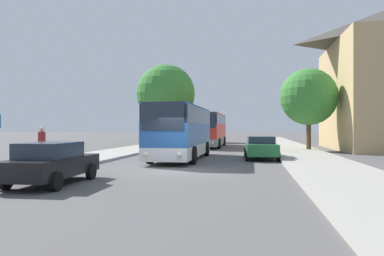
% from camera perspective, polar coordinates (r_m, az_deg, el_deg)
% --- Properties ---
extents(ground_plane, '(300.00, 300.00, 0.00)m').
position_cam_1_polar(ground_plane, '(17.37, -2.12, -6.57)').
color(ground_plane, '#565454').
rests_on(ground_plane, ground).
extents(sidewalk_left, '(4.00, 120.00, 0.15)m').
position_cam_1_polar(sidewalk_left, '(19.94, -22.36, -5.50)').
color(sidewalk_left, '#A39E93').
rests_on(sidewalk_left, ground_plane).
extents(sidewalk_right, '(4.00, 120.00, 0.15)m').
position_cam_1_polar(sidewalk_right, '(17.41, 21.25, -6.31)').
color(sidewalk_right, '#A39E93').
rests_on(sidewalk_right, ground_plane).
extents(bus_front, '(2.77, 10.27, 3.32)m').
position_cam_1_polar(bus_front, '(23.68, -1.61, -0.51)').
color(bus_front, silver).
rests_on(bus_front, ground_plane).
extents(bus_middle, '(2.73, 11.38, 3.45)m').
position_cam_1_polar(bus_middle, '(38.97, 2.79, -0.21)').
color(bus_middle, gray).
rests_on(bus_middle, ground_plane).
extents(parked_car_left_curb, '(2.00, 4.37, 1.48)m').
position_cam_1_polar(parked_car_left_curb, '(14.12, -20.62, -4.95)').
color(parked_car_left_curb, black).
rests_on(parked_car_left_curb, ground_plane).
extents(parked_car_right_near, '(2.20, 4.64, 1.45)m').
position_cam_1_polar(parked_car_right_near, '(24.21, 10.46, -2.88)').
color(parked_car_right_near, '#236B38').
rests_on(parked_car_right_near, ground_plane).
extents(pedestrian_waiting_far, '(0.36, 0.36, 1.89)m').
position_cam_1_polar(pedestrian_waiting_far, '(20.03, -21.93, -2.50)').
color(pedestrian_waiting_far, '#23232D').
rests_on(pedestrian_waiting_far, sidewalk_left).
extents(tree_left_near, '(6.70, 6.70, 9.09)m').
position_cam_1_polar(tree_left_near, '(43.00, -4.01, 5.21)').
color(tree_left_near, '#513D23').
rests_on(tree_left_near, sidewalk_left).
extents(tree_left_far, '(6.08, 6.08, 9.65)m').
position_cam_1_polar(tree_left_far, '(54.20, -2.82, 5.06)').
color(tree_left_far, '#47331E').
rests_on(tree_left_far, sidewalk_left).
extents(tree_right_near, '(4.90, 4.90, 6.98)m').
position_cam_1_polar(tree_right_near, '(33.96, 17.35, 4.54)').
color(tree_right_near, '#513D23').
rests_on(tree_right_near, sidewalk_right).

